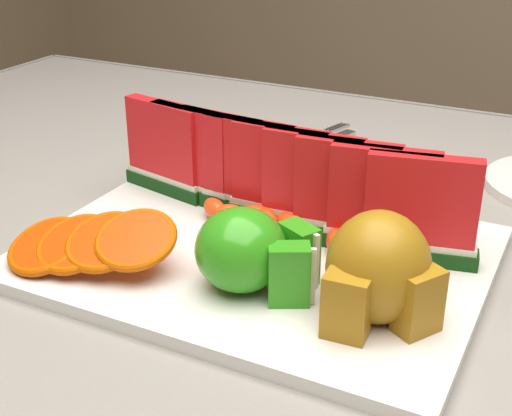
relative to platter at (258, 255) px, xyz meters
The scene contains 10 objects.
table 0.12m from the platter, 43.59° to the left, with size 1.40×0.90×0.75m.
tablecloth 0.07m from the platter, 43.59° to the left, with size 1.53×1.03×0.20m.
platter is the anchor object (origin of this frame).
apple_cluster 0.08m from the platter, 69.18° to the right, with size 0.10×0.09×0.07m.
pear_cluster 0.15m from the platter, 22.87° to the right, with size 0.11×0.11×0.09m.
fork 0.31m from the platter, 102.88° to the left, with size 0.06×0.19×0.00m.
watermelon_row 0.08m from the platter, 96.42° to the left, with size 0.39×0.07×0.10m.
orange_fan_front 0.15m from the platter, 141.19° to the right, with size 0.16×0.11×0.05m.
orange_fan_back 0.12m from the platter, 103.07° to the left, with size 0.23×0.09×0.04m.
tangerine_segments 0.04m from the platter, 45.21° to the left, with size 0.22×0.07×0.02m.
Camera 1 is at (0.21, -0.55, 1.08)m, focal length 50.00 mm.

